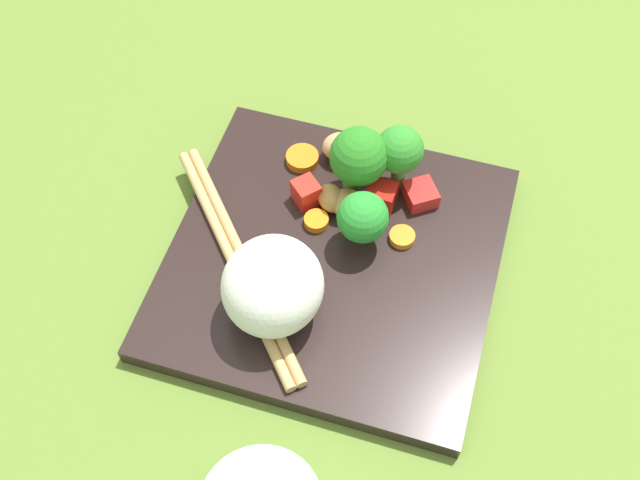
{
  "coord_description": "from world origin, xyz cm",
  "views": [
    {
      "loc": [
        -9.2,
        33.44,
        55.58
      ],
      "look_at": [
        1.07,
        0.21,
        3.55
      ],
      "focal_mm": 45.01,
      "sensor_mm": 36.0,
      "label": 1
    }
  ],
  "objects_px": {
    "rice_mound": "(273,286)",
    "carrot_slice_2": "(316,221)",
    "broccoli_floret_1": "(399,151)",
    "square_plate": "(333,260)",
    "chopstick_pair": "(237,260)"
  },
  "relations": [
    {
      "from": "rice_mound",
      "to": "carrot_slice_2",
      "type": "relative_size",
      "value": 3.89
    },
    {
      "from": "carrot_slice_2",
      "to": "broccoli_floret_1",
      "type": "bearing_deg",
      "value": -130.93
    },
    {
      "from": "square_plate",
      "to": "broccoli_floret_1",
      "type": "height_order",
      "value": "broccoli_floret_1"
    },
    {
      "from": "square_plate",
      "to": "chopstick_pair",
      "type": "distance_m",
      "value": 0.08
    },
    {
      "from": "chopstick_pair",
      "to": "rice_mound",
      "type": "bearing_deg",
      "value": 11.75
    },
    {
      "from": "broccoli_floret_1",
      "to": "square_plate",
      "type": "bearing_deg",
      "value": 70.96
    },
    {
      "from": "square_plate",
      "to": "broccoli_floret_1",
      "type": "xyz_separation_m",
      "value": [
        -0.03,
        -0.09,
        0.05
      ]
    },
    {
      "from": "chopstick_pair",
      "to": "square_plate",
      "type": "bearing_deg",
      "value": 71.0
    },
    {
      "from": "rice_mound",
      "to": "broccoli_floret_1",
      "type": "height_order",
      "value": "rice_mound"
    },
    {
      "from": "square_plate",
      "to": "chopstick_pair",
      "type": "relative_size",
      "value": 1.36
    },
    {
      "from": "square_plate",
      "to": "rice_mound",
      "type": "height_order",
      "value": "rice_mound"
    },
    {
      "from": "square_plate",
      "to": "carrot_slice_2",
      "type": "bearing_deg",
      "value": -48.88
    },
    {
      "from": "rice_mound",
      "to": "broccoli_floret_1",
      "type": "bearing_deg",
      "value": -111.74
    },
    {
      "from": "broccoli_floret_1",
      "to": "carrot_slice_2",
      "type": "distance_m",
      "value": 0.09
    },
    {
      "from": "rice_mound",
      "to": "carrot_slice_2",
      "type": "xyz_separation_m",
      "value": [
        -0.01,
        -0.09,
        -0.03
      ]
    }
  ]
}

